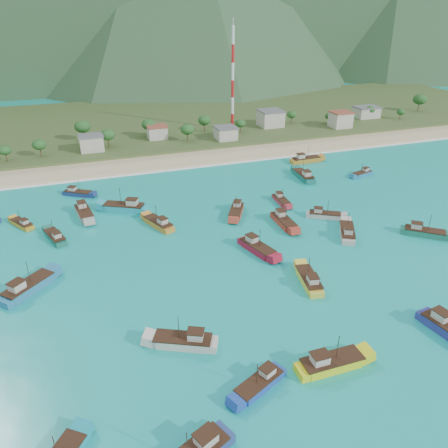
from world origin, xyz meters
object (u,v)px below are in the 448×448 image
object	(u,v)px
boat_3	(304,176)
boat_26	(281,201)
boat_6	(159,224)
boat_32	(424,233)
boat_20	(236,212)
boat_13	(324,215)
boat_22	(78,193)
boat_1	(309,281)
boat_30	(22,224)
boat_7	(28,288)
boat_5	(184,342)
boat_14	(55,237)
boat_21	(125,208)
boat_16	(362,174)
boat_0	(257,248)
boat_18	(84,213)
boat_25	(331,364)
radio_tower	(233,80)
boat_11	(347,233)
boat_12	(284,222)
boat_27	(260,384)
boat_17	(306,160)

from	to	relation	value
boat_3	boat_26	world-z (taller)	boat_3
boat_6	boat_32	distance (m)	67.67
boat_26	boat_20	bearing A→B (deg)	13.90
boat_13	boat_22	bearing A→B (deg)	-91.14
boat_20	boat_1	bearing A→B (deg)	122.39
boat_22	boat_30	world-z (taller)	boat_22
boat_7	boat_13	size ratio (longest dim) A/B	1.17
boat_5	boat_14	distance (m)	51.30
boat_21	boat_30	distance (m)	26.85
boat_16	boat_30	bearing A→B (deg)	75.93
boat_0	boat_18	bearing A→B (deg)	-58.58
boat_22	boat_32	size ratio (longest dim) A/B	0.89
boat_3	boat_6	bearing A→B (deg)	-157.15
boat_5	boat_25	world-z (taller)	boat_25
boat_5	boat_32	world-z (taller)	boat_5
boat_3	boat_20	world-z (taller)	boat_3
radio_tower	boat_25	distance (m)	144.16
boat_3	boat_21	distance (m)	60.11
boat_20	boat_18	bearing A→B (deg)	11.00
boat_0	boat_14	world-z (taller)	boat_0
boat_21	boat_30	bearing A→B (deg)	119.85
boat_1	boat_11	size ratio (longest dim) A/B	0.99
boat_3	boat_20	size ratio (longest dim) A/B	1.10
boat_18	boat_25	distance (m)	78.98
boat_12	boat_27	world-z (taller)	boat_12
boat_5	boat_17	xyz separation A→B (m)	(66.46, 78.99, 0.04)
boat_6	boat_18	world-z (taller)	boat_18
boat_14	boat_18	world-z (taller)	boat_18
boat_1	boat_27	size ratio (longest dim) A/B	1.11
radio_tower	boat_1	bearing A→B (deg)	-102.41
boat_6	boat_22	world-z (taller)	boat_6
boat_13	boat_26	bearing A→B (deg)	-122.77
boat_0	boat_21	world-z (taller)	boat_21
boat_27	boat_26	bearing A→B (deg)	-53.14
boat_21	boat_11	bearing A→B (deg)	-94.64
boat_7	boat_27	bearing A→B (deg)	-1.40
boat_7	boat_16	size ratio (longest dim) A/B	1.28
boat_22	boat_30	distance (m)	22.31
boat_16	boat_17	xyz separation A→B (m)	(-11.53, 18.59, 0.32)
boat_22	boat_18	bearing A→B (deg)	36.26
boat_16	boat_18	size ratio (longest dim) A/B	0.75
radio_tower	boat_11	distance (m)	103.21
boat_14	boat_17	bearing A→B (deg)	0.99
boat_12	boat_30	xyz separation A→B (m)	(-65.41, 21.61, -0.26)
boat_26	boat_12	bearing A→B (deg)	69.22
boat_18	boat_0	bearing A→B (deg)	130.15
boat_16	boat_22	size ratio (longest dim) A/B	0.96
boat_13	boat_17	size ratio (longest dim) A/B	0.83
boat_6	boat_1	bearing A→B (deg)	-78.62
boat_0	boat_32	xyz separation A→B (m)	(42.75, -6.57, -0.04)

